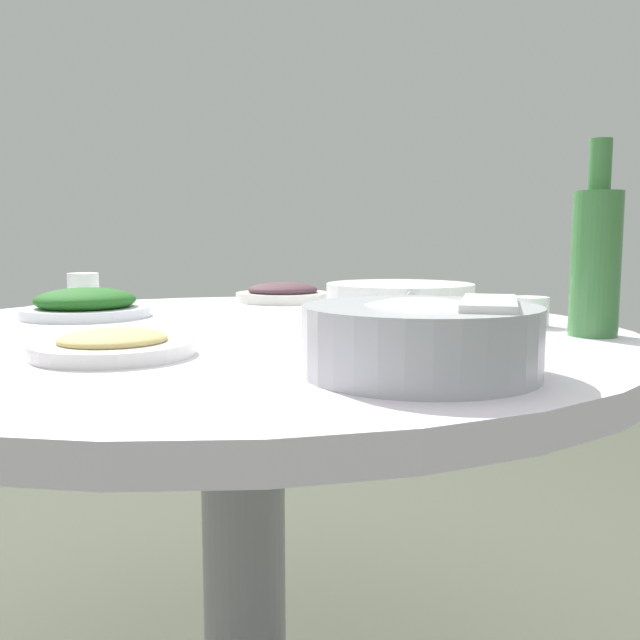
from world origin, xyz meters
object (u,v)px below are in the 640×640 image
object	(u,v)px
rice_bowl	(421,338)
soup_bowl	(400,302)
tea_cup_near	(83,290)
green_bottle	(596,258)
dish_greens	(86,305)
dish_noodles	(113,345)
dish_eggplant	(283,293)
tea_cup_far	(529,312)
round_dining_table	(242,399)

from	to	relation	value
rice_bowl	soup_bowl	world-z (taller)	rice_bowl
tea_cup_near	green_bottle	bearing A→B (deg)	-78.74
green_bottle	tea_cup_near	xyz separation A→B (m)	(-0.20, 1.01, -0.08)
dish_greens	green_bottle	bearing A→B (deg)	-69.79
dish_noodles	green_bottle	distance (m)	0.71
dish_greens	tea_cup_near	distance (m)	0.20
dish_eggplant	tea_cup_far	world-z (taller)	tea_cup_far
round_dining_table	dish_greens	bearing A→B (deg)	97.28
dish_eggplant	tea_cup_near	world-z (taller)	tea_cup_near
soup_bowl	tea_cup_far	distance (m)	0.24
rice_bowl	dish_noodles	bearing A→B (deg)	108.74
round_dining_table	green_bottle	world-z (taller)	green_bottle
rice_bowl	dish_noodles	world-z (taller)	rice_bowl
dish_greens	green_bottle	world-z (taller)	green_bottle
dish_noodles	dish_eggplant	distance (m)	0.78
green_bottle	dish_eggplant	bearing A→B (deg)	77.96
dish_greens	tea_cup_far	bearing A→B (deg)	-63.17
round_dining_table	tea_cup_far	size ratio (longest dim) A/B	19.70
soup_bowl	round_dining_table	bearing A→B (deg)	157.47
round_dining_table	tea_cup_near	xyz separation A→B (m)	(0.06, 0.53, 0.15)
dish_noodles	tea_cup_near	world-z (taller)	tea_cup_near
soup_bowl	dish_noodles	world-z (taller)	soup_bowl
dish_eggplant	tea_cup_near	bearing A→B (deg)	144.25
soup_bowl	dish_eggplant	xyz separation A→B (m)	(0.13, 0.39, -0.01)
rice_bowl	dish_eggplant	xyz separation A→B (m)	(0.59, 0.69, -0.02)
tea_cup_near	dish_noodles	bearing A→B (deg)	-121.43
round_dining_table	soup_bowl	distance (m)	0.36
dish_noodles	tea_cup_far	size ratio (longest dim) A/B	3.19
soup_bowl	green_bottle	bearing A→B (deg)	-95.56
dish_greens	tea_cup_near	bearing A→B (deg)	56.55
rice_bowl	tea_cup_far	distance (m)	0.48
dish_noodles	tea_cup_near	distance (m)	0.67
round_dining_table	green_bottle	bearing A→B (deg)	-61.35
dish_noodles	tea_cup_far	distance (m)	0.69
dish_greens	dish_noodles	xyz separation A→B (m)	(-0.24, -0.41, -0.01)
dish_eggplant	green_bottle	bearing A→B (deg)	-102.04
round_dining_table	dish_greens	world-z (taller)	dish_greens
round_dining_table	dish_eggplant	distance (m)	0.52
rice_bowl	soup_bowl	xyz separation A→B (m)	(0.46, 0.30, -0.01)
green_bottle	dish_greens	bearing A→B (deg)	110.21
tea_cup_near	rice_bowl	bearing A→B (deg)	-103.31
dish_eggplant	tea_cup_near	distance (m)	0.45
rice_bowl	round_dining_table	bearing A→B (deg)	69.15
rice_bowl	green_bottle	size ratio (longest dim) A/B	0.88
dish_eggplant	soup_bowl	bearing A→B (deg)	-107.77
round_dining_table	dish_eggplant	world-z (taller)	dish_eggplant
round_dining_table	soup_bowl	bearing A→B (deg)	-22.53
soup_bowl	tea_cup_near	world-z (taller)	tea_cup_near
round_dining_table	dish_greens	xyz separation A→B (m)	(-0.05, 0.36, 0.14)
soup_bowl	dish_greens	distance (m)	0.60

